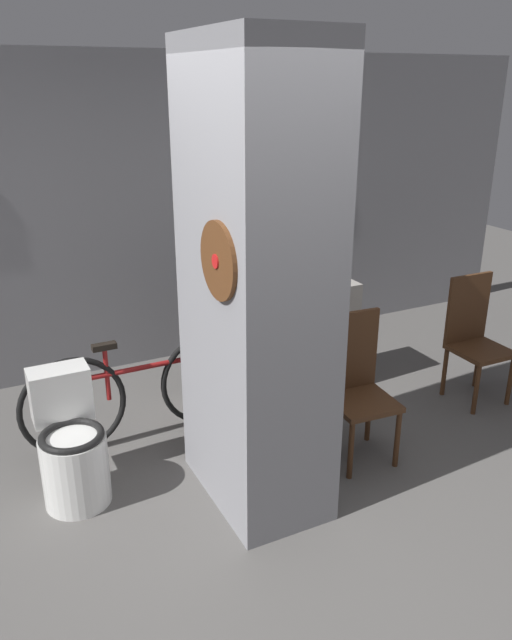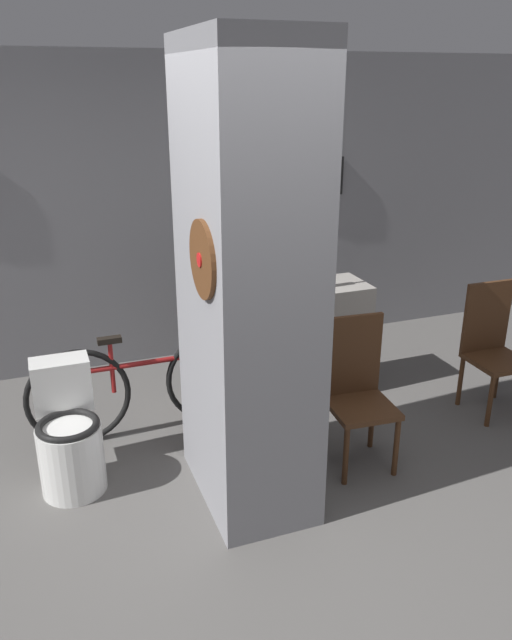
{
  "view_description": "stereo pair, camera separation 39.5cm",
  "coord_description": "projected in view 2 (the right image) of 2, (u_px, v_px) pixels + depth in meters",
  "views": [
    {
      "loc": [
        -1.42,
        -2.42,
        2.38
      ],
      "look_at": [
        0.23,
        0.87,
        0.95
      ],
      "focal_mm": 35.0,
      "sensor_mm": 36.0,
      "label": 1
    },
    {
      "loc": [
        -1.06,
        -2.58,
        2.38
      ],
      "look_at": [
        0.23,
        0.87,
        0.95
      ],
      "focal_mm": 35.0,
      "sensor_mm": 36.0,
      "label": 2
    }
  ],
  "objects": [
    {
      "name": "ground_plane",
      "position": [
        272.0,
        538.0,
        3.46
      ],
      "size": [
        14.0,
        14.0,
        0.0
      ],
      "primitive_type": "plane",
      "color": "#5B5956"
    },
    {
      "name": "wall_back",
      "position": [
        158.0,
        214.0,
        5.28
      ],
      "size": [
        8.0,
        0.09,
        2.6
      ],
      "color": "gray",
      "rests_on": "ground_plane"
    },
    {
      "name": "pillar_center",
      "position": [
        247.0,
        290.0,
        3.41
      ],
      "size": [
        0.61,
        0.95,
        2.6
      ],
      "color": "gray",
      "rests_on": "ground_plane"
    },
    {
      "name": "counter_shelf",
      "position": [
        289.0,
        343.0,
        4.86
      ],
      "size": [
        1.23,
        0.44,
        0.9
      ],
      "color": "gray",
      "rests_on": "ground_plane"
    },
    {
      "name": "toilet",
      "position": [
        69.0,
        438.0,
        3.81
      ],
      "size": [
        0.39,
        0.55,
        0.77
      ],
      "color": "white",
      "rests_on": "ground_plane"
    },
    {
      "name": "chair_near_pillar",
      "position": [
        357.0,
        388.0,
        4.01
      ],
      "size": [
        0.43,
        0.43,
        0.98
      ],
      "rotation": [
        0.0,
        0.0,
        -0.07
      ],
      "color": "#4C2D19",
      "rests_on": "ground_plane"
    },
    {
      "name": "chair_by_doorway",
      "position": [
        492.0,
        344.0,
        4.67
      ],
      "size": [
        0.41,
        0.41,
        0.98
      ],
      "rotation": [
        0.0,
        0.0,
        -0.02
      ],
      "color": "#4C2D19",
      "rests_on": "ground_plane"
    },
    {
      "name": "bicycle",
      "position": [
        149.0,
        384.0,
        4.38
      ],
      "size": [
        1.67,
        0.42,
        0.77
      ],
      "color": "black",
      "rests_on": "ground_plane"
    },
    {
      "name": "bottle_tall",
      "position": [
        326.0,
        271.0,
        4.69
      ],
      "size": [
        0.06,
        0.06,
        0.33
      ],
      "color": "silver",
      "rests_on": "counter_shelf"
    }
  ]
}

